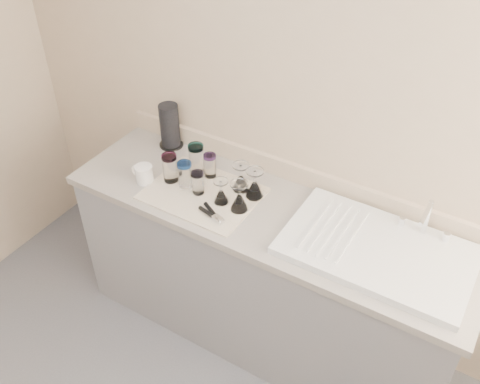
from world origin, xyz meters
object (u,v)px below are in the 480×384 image
Objects in this scene: tumbler_purple at (210,165)px; white_mug at (144,174)px; sink_unit at (378,250)px; goblet_back_right at (255,188)px; tumbler_magenta at (170,168)px; goblet_back_left at (241,181)px; goblet_front_right at (239,200)px; tumbler_lavender at (198,182)px; paper_towel_roll at (170,126)px; goblet_front_left at (221,195)px; tumbler_blue at (185,175)px; tumbler_cyan at (196,158)px; can_opener at (212,214)px.

tumbler_purple is 1.02× the size of white_mug.
sink_unit is 5.25× the size of goblet_back_right.
tumbler_magenta is 0.37m from goblet_back_left.
goblet_front_right is at bearing -61.66° from goblet_back_left.
goblet_back_right is at bearing 175.16° from sink_unit.
tumbler_lavender is 0.49× the size of paper_towel_roll.
goblet_front_right reaches higher than tumbler_purple.
tumbler_magenta is at bearing -137.81° from tumbler_purple.
goblet_back_left is 0.96× the size of goblet_back_right.
goblet_front_left is 0.60m from paper_towel_roll.
goblet_back_left is at bearing 171.21° from goblet_back_right.
goblet_front_left is at bearing -102.15° from goblet_back_left.
tumbler_blue is at bearing 174.23° from tumbler_lavender.
goblet_back_right reaches higher than tumbler_magenta.
sink_unit is 5.07× the size of tumbler_cyan.
goblet_back_left reaches higher than tumbler_blue.
sink_unit is at bearing 5.89° from white_mug.
tumbler_magenta is at bearing -160.35° from goblet_back_left.
goblet_back_right is 0.12m from goblet_front_right.
goblet_back_right reaches higher than goblet_back_left.
goblet_back_left is at bearing 38.77° from tumbler_lavender.
tumbler_lavender reaches higher than white_mug.
paper_towel_roll is at bearing 164.96° from goblet_back_left.
tumbler_purple is at bearing 150.57° from goblet_front_right.
tumbler_cyan reaches higher than tumbler_purple.
white_mug is 0.36m from paper_towel_roll.
goblet_back_right reaches higher than goblet_front_left.
tumbler_magenta is at bearing 30.61° from white_mug.
goblet_front_right is 0.54m from white_mug.
tumbler_magenta and goblet_front_right have the same top height.
tumbler_magenta is 1.19× the size of goblet_front_left.
can_opener is (-0.08, -0.11, -0.04)m from goblet_front_right.
goblet_front_right reaches higher than white_mug.
tumbler_purple reaches higher than tumbler_lavender.
tumbler_cyan reaches higher than goblet_front_left.
paper_towel_roll reaches higher than tumbler_blue.
goblet_back_left reaches higher than can_opener.
tumbler_lavender is (0.18, -0.01, -0.02)m from tumbler_magenta.
tumbler_blue reaches higher than tumbler_purple.
tumbler_cyan is at bearing 136.08° from can_opener.
tumbler_purple is 0.34m from white_mug.
sink_unit is 1.00m from tumbler_blue.
tumbler_lavender is 0.28m from goblet_back_right.
tumbler_magenta reaches higher than goblet_back_left.
can_opener is (0.24, -0.12, -0.06)m from tumbler_blue.
goblet_back_left reaches higher than tumbler_purple.
tumbler_lavender is (-0.91, -0.07, 0.05)m from sink_unit.
goblet_back_left is (0.28, -0.01, -0.03)m from tumbler_cyan.
goblet_front_left is 1.02× the size of white_mug.
tumbler_purple is at bearing 137.40° from goblet_front_left.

